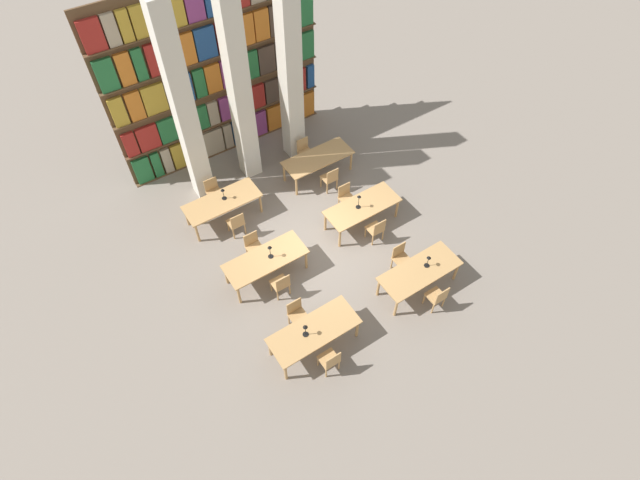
{
  "coord_description": "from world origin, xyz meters",
  "views": [
    {
      "loc": [
        -4.48,
        -7.08,
        11.1
      ],
      "look_at": [
        0.0,
        -0.24,
        0.67
      ],
      "focal_mm": 28.0,
      "sensor_mm": 36.0,
      "label": 1
    }
  ],
  "objects_px": {
    "reading_table_4": "(222,203)",
    "reading_table_3": "(362,207)",
    "pillar_right": "(290,71)",
    "reading_table_2": "(266,260)",
    "chair_1": "(297,314)",
    "chair_4": "(281,284)",
    "chair_11": "(305,151)",
    "reading_table_0": "(314,332)",
    "desk_lamp_1": "(428,260)",
    "desk_lamp_0": "(305,329)",
    "chair_7": "(346,197)",
    "chair_0": "(330,360)",
    "chair_9": "(214,191)",
    "pillar_center": "(239,90)",
    "chair_5": "(254,246)",
    "reading_table_5": "(318,159)",
    "reading_table_1": "(420,272)",
    "desk_lamp_2": "(270,250)",
    "desk_lamp_3": "(359,199)",
    "pillar_left": "(184,110)",
    "chair_10": "(330,178)",
    "chair_6": "(376,229)",
    "chair_3": "(401,257)",
    "chair_8": "(236,223)",
    "chair_2": "(437,297)",
    "desk_lamp_4": "(223,192)"
  },
  "relations": [
    {
      "from": "reading_table_4",
      "to": "reading_table_3",
      "type": "bearing_deg",
      "value": -35.92
    },
    {
      "from": "pillar_right",
      "to": "reading_table_2",
      "type": "bearing_deg",
      "value": -129.84
    },
    {
      "from": "chair_1",
      "to": "reading_table_2",
      "type": "bearing_deg",
      "value": -93.16
    },
    {
      "from": "chair_4",
      "to": "chair_11",
      "type": "height_order",
      "value": "same"
    },
    {
      "from": "reading_table_0",
      "to": "desk_lamp_1",
      "type": "bearing_deg",
      "value": -0.62
    },
    {
      "from": "desk_lamp_0",
      "to": "reading_table_3",
      "type": "xyz_separation_m",
      "value": [
        3.45,
        2.5,
        -0.35
      ]
    },
    {
      "from": "reading_table_2",
      "to": "chair_7",
      "type": "distance_m",
      "value": 3.25
    },
    {
      "from": "chair_0",
      "to": "chair_4",
      "type": "distance_m",
      "value": 2.41
    },
    {
      "from": "chair_9",
      "to": "pillar_right",
      "type": "bearing_deg",
      "value": -168.72
    },
    {
      "from": "pillar_center",
      "to": "chair_5",
      "type": "relative_size",
      "value": 6.86
    },
    {
      "from": "chair_1",
      "to": "reading_table_4",
      "type": "bearing_deg",
      "value": -90.83
    },
    {
      "from": "chair_0",
      "to": "chair_4",
      "type": "relative_size",
      "value": 1.0
    },
    {
      "from": "desk_lamp_0",
      "to": "reading_table_4",
      "type": "bearing_deg",
      "value": 87.02
    },
    {
      "from": "chair_1",
      "to": "reading_table_5",
      "type": "distance_m",
      "value": 5.29
    },
    {
      "from": "reading_table_1",
      "to": "reading_table_3",
      "type": "height_order",
      "value": "same"
    },
    {
      "from": "desk_lamp_2",
      "to": "desk_lamp_3",
      "type": "relative_size",
      "value": 0.92
    },
    {
      "from": "reading_table_2",
      "to": "reading_table_5",
      "type": "relative_size",
      "value": 1.0
    },
    {
      "from": "pillar_left",
      "to": "chair_5",
      "type": "bearing_deg",
      "value": -88.22
    },
    {
      "from": "reading_table_1",
      "to": "reading_table_2",
      "type": "xyz_separation_m",
      "value": [
        -3.08,
        2.46,
        0.0
      ]
    },
    {
      "from": "pillar_right",
      "to": "chair_10",
      "type": "relative_size",
      "value": 6.86
    },
    {
      "from": "chair_9",
      "to": "reading_table_0",
      "type": "bearing_deg",
      "value": 89.23
    },
    {
      "from": "desk_lamp_1",
      "to": "chair_6",
      "type": "distance_m",
      "value": 1.91
    },
    {
      "from": "reading_table_4",
      "to": "reading_table_0",
      "type": "bearing_deg",
      "value": -90.38
    },
    {
      "from": "chair_9",
      "to": "reading_table_4",
      "type": "bearing_deg",
      "value": 86.6
    },
    {
      "from": "desk_lamp_3",
      "to": "chair_6",
      "type": "bearing_deg",
      "value": -82.41
    },
    {
      "from": "pillar_right",
      "to": "reading_table_0",
      "type": "height_order",
      "value": "pillar_right"
    },
    {
      "from": "pillar_center",
      "to": "reading_table_0",
      "type": "xyz_separation_m",
      "value": [
        -1.6,
        -6.18,
        -2.33
      ]
    },
    {
      "from": "chair_0",
      "to": "chair_3",
      "type": "bearing_deg",
      "value": 23.62
    },
    {
      "from": "chair_8",
      "to": "chair_2",
      "type": "bearing_deg",
      "value": -57.82
    },
    {
      "from": "chair_3",
      "to": "desk_lamp_2",
      "type": "relative_size",
      "value": 1.97
    },
    {
      "from": "reading_table_2",
      "to": "chair_3",
      "type": "bearing_deg",
      "value": -29.41
    },
    {
      "from": "reading_table_1",
      "to": "chair_5",
      "type": "distance_m",
      "value": 4.43
    },
    {
      "from": "desk_lamp_0",
      "to": "pillar_right",
      "type": "bearing_deg",
      "value": 60.88
    },
    {
      "from": "reading_table_5",
      "to": "chair_6",
      "type": "bearing_deg",
      "value": -91.39
    },
    {
      "from": "desk_lamp_4",
      "to": "chair_10",
      "type": "distance_m",
      "value": 3.24
    },
    {
      "from": "chair_0",
      "to": "reading_table_2",
      "type": "height_order",
      "value": "chair_0"
    },
    {
      "from": "chair_2",
      "to": "chair_0",
      "type": "bearing_deg",
      "value": 178.94
    },
    {
      "from": "chair_0",
      "to": "reading_table_5",
      "type": "height_order",
      "value": "chair_0"
    },
    {
      "from": "chair_1",
      "to": "chair_4",
      "type": "bearing_deg",
      "value": -96.81
    },
    {
      "from": "desk_lamp_0",
      "to": "chair_9",
      "type": "xyz_separation_m",
      "value": [
        0.29,
        5.54,
        -0.55
      ]
    },
    {
      "from": "reading_table_1",
      "to": "reading_table_2",
      "type": "bearing_deg",
      "value": 141.39
    },
    {
      "from": "pillar_center",
      "to": "desk_lamp_1",
      "type": "relative_size",
      "value": 15.05
    },
    {
      "from": "desk_lamp_2",
      "to": "desk_lamp_1",
      "type": "bearing_deg",
      "value": -37.37
    },
    {
      "from": "chair_5",
      "to": "chair_8",
      "type": "relative_size",
      "value": 1.0
    },
    {
      "from": "reading_table_1",
      "to": "desk_lamp_2",
      "type": "bearing_deg",
      "value": 140.24
    },
    {
      "from": "chair_9",
      "to": "chair_6",
      "type": "bearing_deg",
      "value": 129.66
    },
    {
      "from": "pillar_right",
      "to": "chair_1",
      "type": "xyz_separation_m",
      "value": [
        -3.24,
        -5.46,
        -2.53
      ]
    },
    {
      "from": "reading_table_5",
      "to": "chair_10",
      "type": "bearing_deg",
      "value": -92.3
    },
    {
      "from": "desk_lamp_2",
      "to": "chair_7",
      "type": "height_order",
      "value": "desk_lamp_2"
    },
    {
      "from": "reading_table_3",
      "to": "chair_7",
      "type": "bearing_deg",
      "value": 92.88
    }
  ]
}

